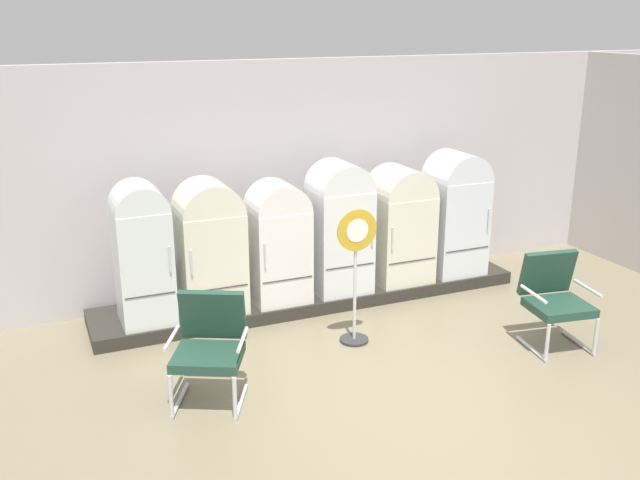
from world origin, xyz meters
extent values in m
cube|color=#7D7157|center=(0.00, 0.00, -0.03)|extent=(12.00, 10.00, 0.05)
cube|color=beige|center=(0.00, 3.66, 1.47)|extent=(11.76, 0.12, 2.94)
cube|color=#47443F|center=(0.00, 3.66, 2.59)|extent=(11.76, 0.07, 0.06)
cube|color=beige|center=(4.66, 2.50, 1.47)|extent=(0.12, 2.20, 2.94)
cube|color=#2E2C25|center=(0.00, 3.02, 0.08)|extent=(5.39, 0.95, 0.16)
cube|color=silver|center=(-2.05, 2.90, 0.80)|extent=(0.58, 0.63, 1.29)
cylinder|color=silver|center=(-2.05, 2.90, 1.45)|extent=(0.58, 0.62, 0.58)
cube|color=#383838|center=(-2.05, 2.59, 0.57)|extent=(0.54, 0.01, 0.01)
cylinder|color=silver|center=(-1.82, 2.57, 0.96)|extent=(0.02, 0.02, 0.28)
cube|color=silver|center=(-1.30, 2.91, 0.74)|extent=(0.72, 0.65, 1.17)
cylinder|color=silver|center=(-1.30, 2.91, 1.33)|extent=(0.72, 0.64, 0.72)
cube|color=#383838|center=(-1.30, 2.59, 0.53)|extent=(0.66, 0.01, 0.01)
cylinder|color=silver|center=(-1.59, 2.57, 0.88)|extent=(0.02, 0.02, 0.28)
cube|color=white|center=(-0.48, 2.89, 0.72)|extent=(0.66, 0.60, 1.12)
cylinder|color=white|center=(-0.48, 2.89, 1.28)|extent=(0.66, 0.58, 0.66)
cube|color=#383838|center=(-0.48, 2.59, 0.51)|extent=(0.61, 0.01, 0.01)
cylinder|color=silver|center=(-0.75, 2.57, 0.85)|extent=(0.02, 0.02, 0.28)
cube|color=white|center=(0.32, 2.90, 0.80)|extent=(0.69, 0.63, 1.28)
cylinder|color=white|center=(0.32, 2.90, 1.43)|extent=(0.69, 0.61, 0.69)
cube|color=#383838|center=(0.32, 2.59, 0.57)|extent=(0.63, 0.01, 0.01)
cylinder|color=silver|center=(0.61, 2.57, 0.95)|extent=(0.02, 0.02, 0.28)
cube|color=silver|center=(1.18, 2.94, 0.72)|extent=(0.72, 0.69, 1.12)
cylinder|color=silver|center=(1.18, 2.94, 1.28)|extent=(0.72, 0.68, 0.72)
cube|color=#383838|center=(1.18, 2.59, 0.51)|extent=(0.66, 0.01, 0.01)
cylinder|color=silver|center=(0.88, 2.57, 0.85)|extent=(0.02, 0.02, 0.28)
cube|color=silver|center=(1.99, 2.91, 0.79)|extent=(0.70, 0.64, 1.26)
cylinder|color=silver|center=(1.99, 2.91, 1.42)|extent=(0.70, 0.63, 0.70)
cube|color=#383838|center=(1.99, 2.59, 0.56)|extent=(0.65, 0.01, 0.01)
cylinder|color=silver|center=(2.29, 2.57, 0.94)|extent=(0.02, 0.02, 0.28)
cylinder|color=silver|center=(-2.06, 1.25, 0.02)|extent=(0.30, 0.55, 0.04)
cylinder|color=silver|center=(-2.19, 1.01, 0.22)|extent=(0.05, 0.05, 0.41)
cylinder|color=silver|center=(-1.55, 1.00, 0.02)|extent=(0.30, 0.55, 0.04)
cylinder|color=silver|center=(-1.67, 0.75, 0.22)|extent=(0.05, 0.05, 0.41)
cube|color=#224434|center=(-1.81, 1.13, 0.47)|extent=(0.79, 0.76, 0.09)
cube|color=#224434|center=(-1.68, 1.38, 0.77)|extent=(0.62, 0.43, 0.50)
cylinder|color=silver|center=(-2.10, 1.27, 0.66)|extent=(0.25, 0.45, 0.04)
cylinder|color=silver|center=(-1.52, 0.98, 0.66)|extent=(0.25, 0.45, 0.04)
cylinder|color=silver|center=(1.65, 0.83, 0.02)|extent=(0.13, 0.59, 0.04)
cylinder|color=silver|center=(1.61, 0.55, 0.22)|extent=(0.05, 0.05, 0.41)
cylinder|color=silver|center=(2.21, 0.74, 0.02)|extent=(0.13, 0.59, 0.04)
cylinder|color=silver|center=(2.17, 0.47, 0.22)|extent=(0.05, 0.05, 0.41)
cube|color=#224434|center=(1.93, 0.78, 0.47)|extent=(0.69, 0.63, 0.09)
cube|color=#224434|center=(1.98, 1.07, 0.77)|extent=(0.63, 0.26, 0.50)
cylinder|color=silver|center=(1.61, 0.83, 0.66)|extent=(0.11, 0.49, 0.04)
cylinder|color=silver|center=(2.25, 0.73, 0.66)|extent=(0.11, 0.49, 0.04)
cylinder|color=#2D2D30|center=(-0.01, 1.78, 0.01)|extent=(0.32, 0.32, 0.03)
cylinder|color=silver|center=(-0.01, 1.78, 0.66)|extent=(0.04, 0.04, 1.26)
cylinder|color=gold|center=(-0.01, 1.75, 1.29)|extent=(0.46, 0.02, 0.46)
cylinder|color=white|center=(-0.01, 1.74, 1.29)|extent=(0.25, 0.00, 0.25)
camera|label=1|loc=(-3.16, -4.62, 3.44)|focal=39.78mm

